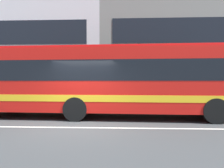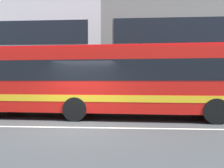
{
  "view_description": "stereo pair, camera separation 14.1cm",
  "coord_description": "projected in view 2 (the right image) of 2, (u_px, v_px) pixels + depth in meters",
  "views": [
    {
      "loc": [
        1.67,
        -7.82,
        1.68
      ],
      "look_at": [
        1.18,
        2.14,
        1.53
      ],
      "focal_mm": 35.49,
      "sensor_mm": 36.0,
      "label": 1
    },
    {
      "loc": [
        1.81,
        -7.81,
        1.68
      ],
      "look_at": [
        1.18,
        2.14,
        1.53
      ],
      "focal_mm": 35.49,
      "sensor_mm": 36.0,
      "label": 2
    }
  ],
  "objects": [
    {
      "name": "lane_centre_line",
      "position": [
        76.0,
        127.0,
        7.94
      ],
      "size": [
        60.0,
        0.16,
        0.01
      ],
      "primitive_type": "cube",
      "color": "silver",
      "rests_on": "ground_plane"
    },
    {
      "name": "hedge_row_far",
      "position": [
        89.0,
        101.0,
        14.08
      ],
      "size": [
        23.73,
        1.1,
        0.79
      ],
      "primitive_type": "cube",
      "color": "#27481E",
      "rests_on": "ground_plane"
    },
    {
      "name": "ground_plane",
      "position": [
        76.0,
        128.0,
        7.94
      ],
      "size": [
        160.0,
        160.0,
        0.0
      ],
      "primitive_type": "plane",
      "color": "#3E4041"
    },
    {
      "name": "transit_bus",
      "position": [
        97.0,
        79.0,
        10.27
      ],
      "size": [
        11.85,
        3.14,
        3.19
      ],
      "color": "red",
      "rests_on": "ground_plane"
    }
  ]
}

